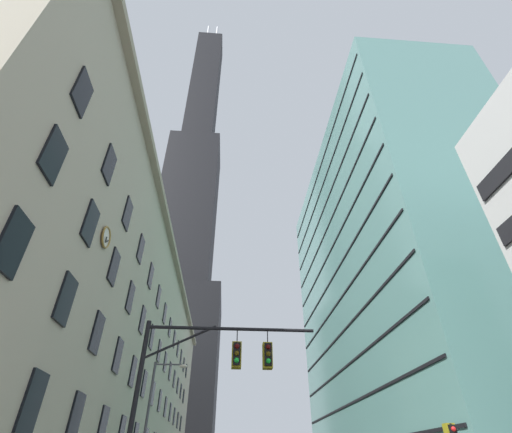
# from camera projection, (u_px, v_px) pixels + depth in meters

# --- Properties ---
(station_building) EXTENTS (15.68, 73.49, 24.82)m
(station_building) POSITION_uv_depth(u_px,v_px,m) (96.00, 356.00, 40.87)
(station_building) COLOR #B2A88E
(station_building) RESTS_ON ground
(dark_skyscraper) EXTENTS (28.43, 28.43, 215.51)m
(dark_skyscraper) POSITION_uv_depth(u_px,v_px,m) (184.00, 245.00, 124.85)
(dark_skyscraper) COLOR black
(dark_skyscraper) RESTS_ON ground
(glass_office_midrise) EXTENTS (15.97, 44.31, 47.23)m
(glass_office_midrise) POSITION_uv_depth(u_px,v_px,m) (389.00, 281.00, 50.76)
(glass_office_midrise) COLOR slate
(glass_office_midrise) RESTS_ON ground
(traffic_signal_mast) EXTENTS (7.31, 0.63, 6.90)m
(traffic_signal_mast) POSITION_uv_depth(u_px,v_px,m) (211.00, 373.00, 14.41)
(traffic_signal_mast) COLOR black
(traffic_signal_mast) RESTS_ON sidewalk_left
(street_lamppost) EXTENTS (2.34, 0.32, 7.86)m
(street_lamppost) POSITION_uv_depth(u_px,v_px,m) (153.00, 413.00, 23.36)
(street_lamppost) COLOR #47474C
(street_lamppost) RESTS_ON sidewalk_left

